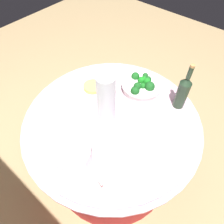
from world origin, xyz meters
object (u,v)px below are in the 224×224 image
object	(u,v)px
decorative_fruit_vase	(106,101)
wine_bottle	(183,92)
serving_tongs	(126,147)
food_plate_rice	(68,115)
plate_stack	(72,154)
label_placard_front	(100,183)
food_plate_noodles	(93,88)
broccoli_bowl	(142,86)

from	to	relation	value
decorative_fruit_vase	wine_bottle	bearing A→B (deg)	-128.05
wine_bottle	serving_tongs	distance (m)	0.50
wine_bottle	decorative_fruit_vase	bearing A→B (deg)	51.95
serving_tongs	food_plate_rice	distance (m)	0.42
wine_bottle	food_plate_rice	bearing A→B (deg)	48.08
plate_stack	food_plate_rice	world-z (taller)	plate_stack
food_plate_rice	serving_tongs	bearing A→B (deg)	-171.05
decorative_fruit_vase	label_placard_front	bearing A→B (deg)	126.54
wine_bottle	serving_tongs	size ratio (longest dim) A/B	2.00
plate_stack	label_placard_front	size ratio (longest dim) A/B	3.82
label_placard_front	plate_stack	bearing A→B (deg)	-4.40
plate_stack	food_plate_noodles	xyz separation A→B (m)	(0.29, -0.46, -0.03)
food_plate_noodles	plate_stack	bearing A→B (deg)	121.98
serving_tongs	food_plate_rice	world-z (taller)	food_plate_rice
wine_bottle	plate_stack	bearing A→B (deg)	70.72
plate_stack	decorative_fruit_vase	size ratio (longest dim) A/B	0.62
wine_bottle	decorative_fruit_vase	size ratio (longest dim) A/B	0.99
broccoli_bowl	decorative_fruit_vase	size ratio (longest dim) A/B	0.82
food_plate_noodles	label_placard_front	xyz separation A→B (m)	(-0.50, 0.48, 0.02)
wine_bottle	food_plate_noodles	bearing A→B (deg)	25.51
broccoli_bowl	food_plate_rice	world-z (taller)	broccoli_bowl
broccoli_bowl	serving_tongs	size ratio (longest dim) A/B	1.67
decorative_fruit_vase	serving_tongs	world-z (taller)	decorative_fruit_vase
broccoli_bowl	food_plate_noodles	world-z (taller)	broccoli_bowl
broccoli_bowl	label_placard_front	world-z (taller)	broccoli_bowl
broccoli_bowl	wine_bottle	bearing A→B (deg)	-171.17
broccoli_bowl	label_placard_front	xyz separation A→B (m)	(-0.23, 0.69, -0.01)
broccoli_bowl	wine_bottle	size ratio (longest dim) A/B	0.83
wine_bottle	food_plate_noodles	size ratio (longest dim) A/B	1.53
decorative_fruit_vase	food_plate_noodles	size ratio (longest dim) A/B	1.55
food_plate_noodles	label_placard_front	size ratio (longest dim) A/B	4.00
label_placard_front	decorative_fruit_vase	bearing A→B (deg)	-53.46
decorative_fruit_vase	label_placard_front	xyz separation A→B (m)	(-0.26, 0.35, -0.12)
decorative_fruit_vase	broccoli_bowl	bearing A→B (deg)	-94.87
plate_stack	food_plate_noodles	distance (m)	0.54
serving_tongs	food_plate_noodles	xyz separation A→B (m)	(0.47, -0.22, 0.01)
label_placard_front	serving_tongs	bearing A→B (deg)	-83.24
food_plate_noodles	broccoli_bowl	bearing A→B (deg)	-141.30
label_placard_front	wine_bottle	bearing A→B (deg)	-93.01
broccoli_bowl	plate_stack	bearing A→B (deg)	91.62
wine_bottle	food_plate_rice	size ratio (longest dim) A/B	1.53
wine_bottle	food_plate_rice	world-z (taller)	wine_bottle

